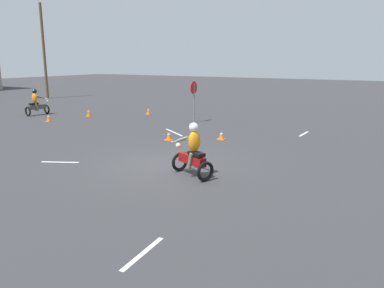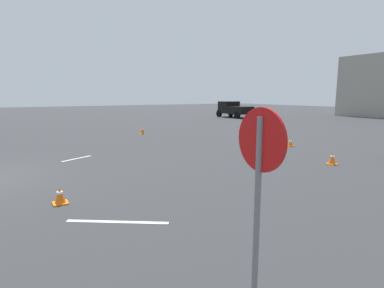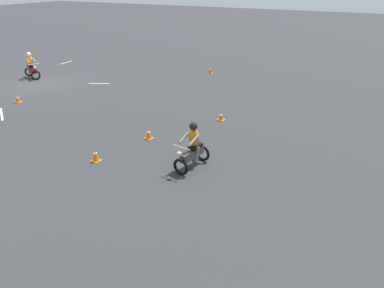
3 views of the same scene
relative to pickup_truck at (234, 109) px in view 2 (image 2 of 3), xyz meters
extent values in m
cylinder|color=black|center=(-1.56, 0.82, -0.55)|extent=(0.77, 0.27, 0.76)
cylinder|color=black|center=(-1.52, -0.88, -0.55)|extent=(0.77, 0.27, 0.76)
cylinder|color=black|center=(1.54, 0.88, -0.55)|extent=(0.77, 0.27, 0.76)
cylinder|color=black|center=(1.58, -0.82, -0.55)|extent=(0.77, 0.27, 0.76)
cube|color=black|center=(1.01, 0.02, -0.10)|extent=(2.44, 1.95, 0.80)
cube|color=black|center=(-0.89, -0.02, 0.15)|extent=(1.64, 1.93, 1.30)
cube|color=black|center=(-1.54, -0.03, 0.50)|extent=(0.16, 1.70, 0.56)
cylinder|color=slate|center=(23.58, -18.83, 0.17)|extent=(0.07, 0.07, 2.20)
cylinder|color=red|center=(23.58, -18.81, 1.02)|extent=(0.70, 0.03, 0.70)
cylinder|color=white|center=(23.58, -18.80, 1.02)|extent=(0.60, 0.01, 0.60)
cube|color=orange|center=(8.30, -14.05, -0.91)|extent=(0.32, 0.32, 0.03)
cone|color=orange|center=(8.30, -14.05, -0.68)|extent=(0.24, 0.24, 0.42)
cylinder|color=white|center=(8.30, -14.05, -0.62)|extent=(0.13, 0.13, 0.05)
cube|color=orange|center=(19.62, -11.49, -0.91)|extent=(0.32, 0.32, 0.03)
cone|color=orange|center=(19.62, -11.49, -0.70)|extent=(0.24, 0.24, 0.40)
cylinder|color=white|center=(19.62, -11.49, -0.64)|extent=(0.13, 0.13, 0.05)
cube|color=orange|center=(18.84, -20.28, -0.91)|extent=(0.32, 0.32, 0.03)
cone|color=orange|center=(18.84, -20.28, -0.72)|extent=(0.24, 0.24, 0.35)
cylinder|color=white|center=(18.84, -20.28, -0.67)|extent=(0.13, 0.13, 0.05)
cube|color=orange|center=(16.26, -9.74, -0.91)|extent=(0.32, 0.32, 0.03)
cone|color=orange|center=(16.26, -9.74, -0.73)|extent=(0.24, 0.24, 0.34)
cylinder|color=white|center=(16.26, -9.74, -0.68)|extent=(0.13, 0.13, 0.05)
cube|color=silver|center=(20.47, -19.48, -0.92)|extent=(1.22, 1.70, 0.01)
cube|color=silver|center=(13.91, -19.02, -0.92)|extent=(0.68, 1.22, 0.01)
camera|label=1|loc=(5.41, -29.26, 2.54)|focal=35.00mm
camera|label=2|loc=(25.89, -21.08, 1.50)|focal=28.00mm
camera|label=3|loc=(31.24, -3.33, 5.22)|focal=35.00mm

